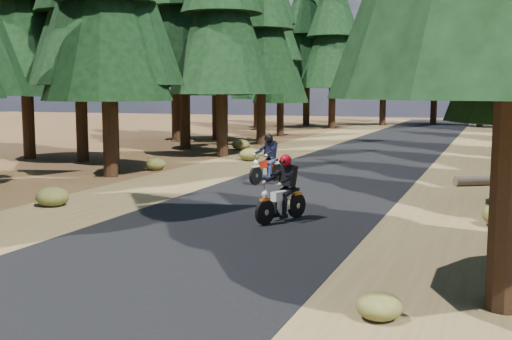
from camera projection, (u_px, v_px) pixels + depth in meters
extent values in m
plane|color=#4C331B|center=(232.00, 226.00, 14.34)|extent=(120.00, 120.00, 0.00)
cube|color=black|center=(298.00, 193.00, 18.98)|extent=(6.00, 100.00, 0.01)
cube|color=brown|center=(161.00, 185.00, 20.60)|extent=(3.20, 100.00, 0.01)
cube|color=brown|center=(460.00, 203.00, 17.36)|extent=(3.20, 100.00, 0.01)
cylinder|color=black|center=(109.00, 101.00, 22.29)|extent=(0.51, 0.51, 5.34)
cone|color=black|center=(106.00, 2.00, 21.88)|extent=(4.54, 4.54, 6.68)
cylinder|color=black|center=(110.00, 85.00, 23.11)|extent=(0.56, 0.56, 6.43)
cylinder|color=black|center=(81.00, 96.00, 27.13)|extent=(0.52, 0.52, 5.56)
cone|color=black|center=(78.00, 12.00, 26.70)|extent=(4.73, 4.73, 6.95)
cylinder|color=black|center=(222.00, 94.00, 29.11)|extent=(0.53, 0.53, 5.72)
cone|color=black|center=(221.00, 14.00, 28.67)|extent=(4.86, 4.86, 7.15)
cylinder|color=black|center=(185.00, 87.00, 33.01)|extent=(0.55, 0.55, 6.37)
cone|color=black|center=(184.00, 8.00, 32.52)|extent=(5.41, 5.41, 7.96)
cylinder|color=black|center=(261.00, 94.00, 35.71)|extent=(0.53, 0.53, 5.64)
cone|color=black|center=(261.00, 30.00, 35.27)|extent=(4.79, 4.79, 7.05)
cylinder|color=black|center=(216.00, 95.00, 39.37)|extent=(0.52, 0.52, 5.45)
cone|color=black|center=(216.00, 39.00, 38.95)|extent=(4.63, 4.63, 6.81)
cylinder|color=black|center=(280.00, 103.00, 42.40)|extent=(0.48, 0.48, 4.42)
cone|color=black|center=(281.00, 60.00, 42.05)|extent=(3.76, 3.76, 5.52)
cone|color=black|center=(281.00, 29.00, 41.81)|extent=(2.87, 2.87, 3.98)
cylinder|color=black|center=(257.00, 99.00, 48.60)|extent=(0.49, 0.49, 4.75)
cone|color=black|center=(257.00, 59.00, 48.23)|extent=(4.04, 4.04, 5.93)
cone|color=black|center=(257.00, 30.00, 47.97)|extent=(3.09, 3.09, 4.27)
cone|color=black|center=(257.00, 1.00, 47.70)|extent=(2.14, 2.14, 3.56)
cylinder|color=black|center=(27.00, 91.00, 28.17)|extent=(0.54, 0.54, 6.00)
cone|color=black|center=(23.00, 4.00, 27.71)|extent=(5.10, 5.10, 7.50)
cylinder|color=black|center=(176.00, 87.00, 38.93)|extent=(0.56, 0.56, 6.40)
cone|color=black|center=(175.00, 20.00, 38.43)|extent=(5.44, 5.44, 8.00)
cylinder|color=black|center=(332.00, 88.00, 50.73)|extent=(0.56, 0.56, 6.40)
cone|color=black|center=(333.00, 37.00, 50.24)|extent=(5.44, 5.44, 8.00)
cylinder|color=black|center=(306.00, 86.00, 54.55)|extent=(0.57, 0.57, 6.80)
cone|color=black|center=(307.00, 35.00, 54.02)|extent=(5.78, 5.78, 8.50)
cylinder|color=black|center=(383.00, 90.00, 55.27)|extent=(0.54, 0.54, 6.00)
cone|color=black|center=(384.00, 46.00, 54.81)|extent=(5.10, 5.10, 7.50)
cone|color=black|center=(385.00, 14.00, 54.47)|extent=(3.90, 3.90, 5.40)
cylinder|color=black|center=(481.00, 88.00, 52.43)|extent=(0.56, 0.56, 6.40)
cone|color=black|center=(483.00, 38.00, 51.94)|extent=(5.44, 5.44, 8.00)
cone|color=black|center=(485.00, 2.00, 51.58)|extent=(4.16, 4.16, 5.76)
cylinder|color=black|center=(434.00, 86.00, 56.60)|extent=(0.57, 0.57, 6.80)
cone|color=black|center=(436.00, 37.00, 56.07)|extent=(5.78, 5.78, 8.50)
cone|color=black|center=(437.00, 1.00, 55.69)|extent=(4.42, 4.42, 6.12)
cylinder|color=black|center=(257.00, 93.00, 51.97)|extent=(0.52, 0.52, 5.60)
cone|color=black|center=(257.00, 49.00, 51.53)|extent=(4.76, 4.76, 7.00)
cone|color=black|center=(257.00, 17.00, 51.22)|extent=(3.64, 3.64, 5.04)
ellipsoid|color=#474C1E|center=(379.00, 306.00, 8.49)|extent=(0.63, 0.63, 0.38)
ellipsoid|color=#474C1E|center=(241.00, 145.00, 32.61)|extent=(0.91, 0.91, 0.55)
ellipsoid|color=#474C1E|center=(507.00, 169.00, 22.89)|extent=(0.76, 0.76, 0.46)
ellipsoid|color=#474C1E|center=(155.00, 164.00, 24.36)|extent=(0.77, 0.77, 0.46)
ellipsoid|color=#474C1E|center=(52.00, 197.00, 16.80)|extent=(0.85, 0.85, 0.51)
ellipsoid|color=#474C1E|center=(502.00, 215.00, 14.28)|extent=(0.88, 0.88, 0.53)
ellipsoid|color=#474C1E|center=(250.00, 155.00, 27.57)|extent=(0.91, 0.91, 0.55)
cube|color=black|center=(281.00, 177.00, 14.75)|extent=(0.40, 0.33, 0.50)
sphere|color=#AF0712|center=(282.00, 161.00, 14.70)|extent=(0.36, 0.36, 0.28)
cube|color=black|center=(266.00, 150.00, 20.94)|extent=(0.40, 0.30, 0.51)
sphere|color=black|center=(266.00, 139.00, 20.89)|extent=(0.35, 0.35, 0.29)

